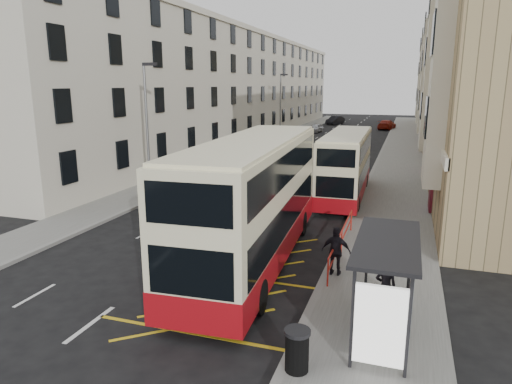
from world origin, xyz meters
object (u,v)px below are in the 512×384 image
(pedestrian_mid, at_px, (370,325))
(pedestrian_far, at_px, (336,251))
(white_van, at_px, (286,138))
(street_lamp_far, at_px, (281,104))
(litter_bin, at_px, (297,349))
(pedestrian_near, at_px, (385,286))
(double_decker_rear, at_px, (346,165))
(bus_shelter, at_px, (391,272))
(car_dark, at_px, (335,120))
(car_red, at_px, (387,125))
(car_silver, at_px, (315,128))
(double_decker_front, at_px, (253,202))
(street_lamp_near, at_px, (148,123))

(pedestrian_mid, xyz_separation_m, pedestrian_far, (-1.60, 4.86, 0.05))
(white_van, bearing_deg, street_lamp_far, 144.37)
(litter_bin, distance_m, pedestrian_near, 4.10)
(double_decker_rear, bearing_deg, bus_shelter, -79.82)
(double_decker_rear, height_order, pedestrian_far, double_decker_rear)
(car_dark, distance_m, car_red, 11.24)
(street_lamp_far, distance_m, pedestrian_mid, 45.72)
(pedestrian_far, height_order, white_van, pedestrian_far)
(bus_shelter, bearing_deg, car_red, 92.84)
(car_silver, xyz_separation_m, car_red, (9.77, 8.08, 0.10))
(double_decker_front, relative_size, white_van, 2.33)
(double_decker_rear, xyz_separation_m, pedestrian_mid, (2.95, -17.27, -1.06))
(bus_shelter, bearing_deg, litter_bin, -134.24)
(pedestrian_far, bearing_deg, bus_shelter, 119.44)
(bus_shelter, bearing_deg, car_silver, 103.13)
(bus_shelter, distance_m, pedestrian_mid, 1.49)
(double_decker_front, distance_m, pedestrian_far, 3.65)
(street_lamp_near, height_order, litter_bin, street_lamp_near)
(double_decker_rear, distance_m, white_van, 26.42)
(bus_shelter, relative_size, double_decker_front, 0.34)
(double_decker_front, xyz_separation_m, car_silver, (-7.60, 50.89, -1.86))
(car_silver, distance_m, car_red, 12.68)
(pedestrian_far, height_order, car_dark, pedestrian_far)
(street_lamp_far, xyz_separation_m, pedestrian_far, (12.70, -38.41, -3.59))
(street_lamp_near, distance_m, double_decker_rear, 12.31)
(street_lamp_near, relative_size, double_decker_rear, 0.78)
(pedestrian_far, height_order, car_silver, pedestrian_far)
(bus_shelter, distance_m, pedestrian_far, 4.58)
(street_lamp_far, xyz_separation_m, double_decker_rear, (11.35, -26.00, -2.57))
(pedestrian_mid, bearing_deg, bus_shelter, 72.37)
(car_red, bearing_deg, street_lamp_near, 86.43)
(double_decker_front, bearing_deg, pedestrian_far, -11.49)
(double_decker_front, bearing_deg, litter_bin, -66.33)
(bus_shelter, distance_m, car_dark, 71.07)
(litter_bin, height_order, white_van, white_van)
(pedestrian_mid, height_order, white_van, pedestrian_mid)
(street_lamp_far, xyz_separation_m, pedestrian_mid, (14.30, -43.27, -3.63))
(bus_shelter, distance_m, litter_bin, 3.20)
(pedestrian_far, distance_m, white_van, 38.52)
(litter_bin, distance_m, white_van, 44.31)
(pedestrian_near, relative_size, car_dark, 0.37)
(pedestrian_mid, distance_m, white_van, 43.64)
(street_lamp_near, xyz_separation_m, car_red, (11.55, 51.04, -3.89))
(street_lamp_near, bearing_deg, car_red, 77.25)
(double_decker_front, xyz_separation_m, pedestrian_near, (5.15, -2.86, -1.51))
(pedestrian_mid, relative_size, white_van, 0.32)
(car_dark, bearing_deg, pedestrian_mid, -62.41)
(double_decker_rear, relative_size, litter_bin, 9.53)
(bus_shelter, relative_size, white_van, 0.79)
(white_van, bearing_deg, pedestrian_far, -52.83)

